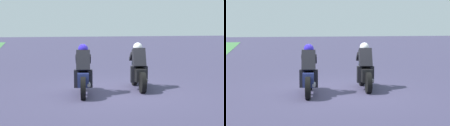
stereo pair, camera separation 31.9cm
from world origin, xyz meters
TOP-DOWN VIEW (x-y plane):
  - ground_plane at (0.00, 0.00)m, footprint 120.00×120.00m
  - rider_lane_a at (0.18, -0.89)m, footprint 2.04×0.60m
  - rider_lane_b at (-0.24, 1.00)m, footprint 2.03×0.62m

SIDE VIEW (x-z plane):
  - ground_plane at x=0.00m, z-range 0.00..0.00m
  - rider_lane_a at x=0.18m, z-range -0.13..1.38m
  - rider_lane_b at x=-0.24m, z-range -0.13..1.38m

